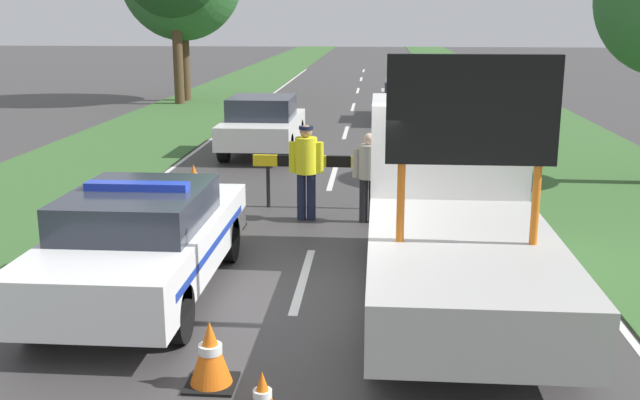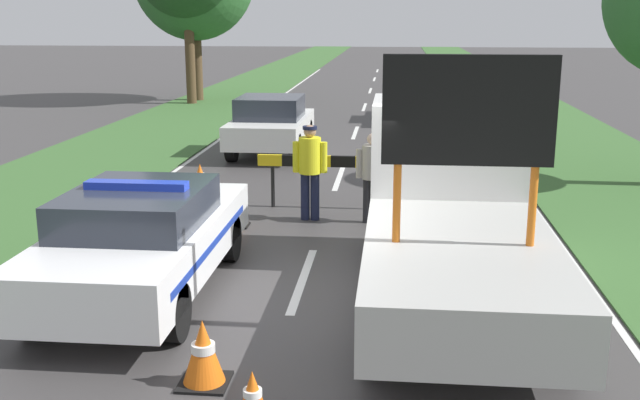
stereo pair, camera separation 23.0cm
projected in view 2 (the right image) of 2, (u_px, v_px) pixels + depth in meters
name	position (u px, v px, depth m)	size (l,w,h in m)	color
ground_plane	(296.00, 298.00, 9.83)	(160.00, 160.00, 0.00)	#3D3A3A
lane_markings	(355.00, 133.00, 23.48)	(7.99, 56.86, 0.01)	silver
grass_verge_left	(207.00, 108.00, 29.74)	(4.32, 120.00, 0.03)	#38602D
grass_verge_right	(526.00, 112.00, 28.54)	(4.32, 120.00, 0.03)	#38602D
police_car	(143.00, 238.00, 9.82)	(1.88, 4.75, 1.55)	white
work_truck	(452.00, 209.00, 9.88)	(2.20, 5.72, 3.21)	white
road_barrier	(331.00, 165.00, 14.18)	(2.80, 0.08, 1.03)	black
police_officer	(310.00, 164.00, 13.34)	(0.62, 0.39, 1.73)	#191E38
pedestrian_civilian	(372.00, 171.00, 13.17)	(0.58, 0.37, 1.61)	#232326
traffic_cone_near_police	(200.00, 177.00, 15.84)	(0.41, 0.41, 0.56)	black
traffic_cone_centre_front	(203.00, 352.00, 7.46)	(0.50, 0.50, 0.69)	black
traffic_cone_near_truck	(253.00, 397.00, 6.77)	(0.36, 0.36, 0.51)	black
traffic_cone_behind_barrier	(42.00, 273.00, 9.97)	(0.38, 0.38, 0.53)	black
traffic_cone_lane_edge	(237.00, 212.00, 13.09)	(0.39, 0.39, 0.54)	black
queued_car_van_white	(271.00, 124.00, 19.91)	(1.86, 4.08, 1.53)	silver
queued_car_sedan_silver	(417.00, 99.00, 26.33)	(1.74, 4.46, 1.40)	#B2B2B7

